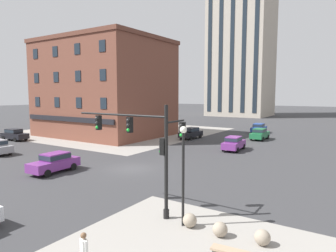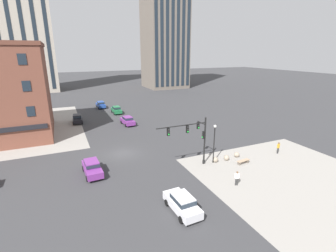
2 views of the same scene
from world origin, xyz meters
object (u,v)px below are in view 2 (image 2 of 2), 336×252
(car_main_southbound_near, at_px, (101,104))
(car_cross_westbound, at_px, (182,203))
(bollard_sphere_curb_c, at_px, (237,155))
(pedestrian_at_curb, at_px, (237,177))
(bollard_sphere_curb_b, at_px, (227,158))
(street_lamp_corner_near, at_px, (214,139))
(pedestrian_near_bench, at_px, (278,147))
(car_main_northbound_near, at_px, (77,118))
(bollard_sphere_curb_a, at_px, (215,160))
(bench_near_signal, at_px, (243,161))
(car_main_mid, at_px, (92,167))
(traffic_signal_main, at_px, (195,135))
(car_main_northbound_far, at_px, (128,120))
(car_parked_curb, at_px, (116,110))

(car_main_southbound_near, xyz_separation_m, car_cross_westbound, (-0.42, -46.70, 0.00))
(bollard_sphere_curb_c, bearing_deg, pedestrian_at_curb, -129.46)
(bollard_sphere_curb_b, bearing_deg, car_cross_westbound, -144.89)
(street_lamp_corner_near, bearing_deg, pedestrian_near_bench, -6.81)
(pedestrian_near_bench, bearing_deg, car_main_northbound_near, 131.06)
(bollard_sphere_curb_a, bearing_deg, car_main_northbound_near, 118.87)
(pedestrian_at_curb, height_order, car_cross_westbound, car_cross_westbound)
(bollard_sphere_curb_c, height_order, car_main_northbound_near, car_main_northbound_near)
(bench_near_signal, height_order, car_cross_westbound, car_cross_westbound)
(bollard_sphere_curb_c, height_order, car_main_mid, car_main_mid)
(traffic_signal_main, xyz_separation_m, bollard_sphere_curb_b, (4.62, -0.59, -3.63))
(traffic_signal_main, distance_m, pedestrian_at_curb, 7.15)
(car_main_northbound_near, bearing_deg, street_lamp_corner_near, -61.79)
(street_lamp_corner_near, height_order, car_main_northbound_far, street_lamp_corner_near)
(car_main_southbound_near, relative_size, car_parked_curb, 1.01)
(pedestrian_at_curb, xyz_separation_m, car_main_northbound_near, (-13.66, 32.87, -0.04))
(bench_near_signal, bearing_deg, car_main_northbound_near, 121.83)
(bollard_sphere_curb_c, height_order, car_cross_westbound, car_cross_westbound)
(bench_near_signal, distance_m, street_lamp_corner_near, 4.86)
(bench_near_signal, height_order, street_lamp_corner_near, street_lamp_corner_near)
(car_main_northbound_far, bearing_deg, bollard_sphere_curb_a, -74.46)
(street_lamp_corner_near, bearing_deg, traffic_signal_main, 168.48)
(pedestrian_near_bench, bearing_deg, bollard_sphere_curb_c, 167.00)
(traffic_signal_main, bearing_deg, bollard_sphere_curb_b, -7.28)
(pedestrian_at_curb, bearing_deg, street_lamp_corner_near, 81.26)
(car_main_southbound_near, bearing_deg, car_main_mid, -100.75)
(pedestrian_at_curb, height_order, street_lamp_corner_near, street_lamp_corner_near)
(pedestrian_at_curb, distance_m, car_main_southbound_near, 45.59)
(bench_near_signal, xyz_separation_m, pedestrian_near_bench, (6.71, 0.62, 0.66))
(car_main_mid, bearing_deg, traffic_signal_main, -12.32)
(car_main_southbound_near, xyz_separation_m, car_main_mid, (-6.86, -36.10, 0.00))
(bollard_sphere_curb_c, distance_m, car_main_northbound_far, 23.39)
(pedestrian_at_curb, bearing_deg, bench_near_signal, 42.37)
(car_main_northbound_near, height_order, car_main_northbound_far, same)
(car_parked_curb, distance_m, car_main_mid, 30.03)
(traffic_signal_main, xyz_separation_m, car_main_northbound_far, (-3.06, 21.01, -3.07))
(car_main_northbound_near, distance_m, car_parked_curb, 10.15)
(bollard_sphere_curb_c, relative_size, street_lamp_corner_near, 0.14)
(street_lamp_corner_near, height_order, car_cross_westbound, street_lamp_corner_near)
(traffic_signal_main, height_order, bench_near_signal, traffic_signal_main)
(bollard_sphere_curb_a, relative_size, car_main_mid, 0.16)
(pedestrian_at_curb, bearing_deg, traffic_signal_main, 104.69)
(traffic_signal_main, distance_m, pedestrian_near_bench, 13.12)
(pedestrian_at_curb, xyz_separation_m, street_lamp_corner_near, (0.88, 5.75, 2.30))
(street_lamp_corner_near, bearing_deg, bench_near_signal, -28.11)
(bollard_sphere_curb_a, relative_size, pedestrian_near_bench, 0.42)
(car_main_northbound_near, height_order, car_parked_curb, same)
(car_main_northbound_near, height_order, car_cross_westbound, same)
(pedestrian_at_curb, distance_m, car_main_northbound_far, 27.68)
(car_main_southbound_near, height_order, car_cross_westbound, same)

